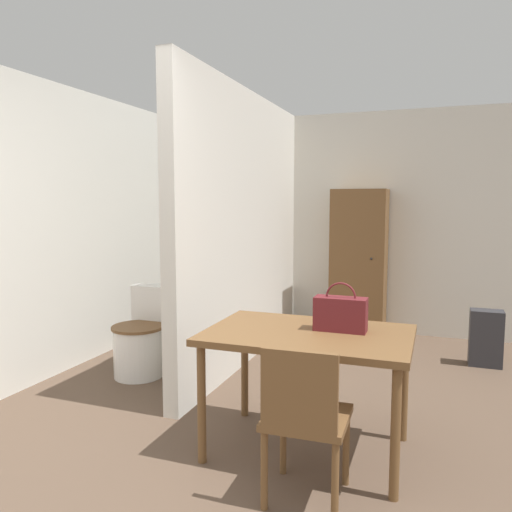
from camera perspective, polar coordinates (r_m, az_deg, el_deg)
wall_back at (r=5.97m, az=8.90°, el=3.78°), size 4.83×0.12×2.50m
wall_left at (r=4.87m, az=-20.02°, el=2.94°), size 0.12×5.14×2.50m
partition_wall at (r=4.67m, az=-1.20°, el=3.19°), size 0.12×2.88×2.50m
dining_table at (r=3.01m, az=5.97°, el=-10.01°), size 1.19×0.80×0.74m
wooden_chair at (r=2.57m, az=5.57°, el=-17.75°), size 0.42×0.42×0.82m
toilet at (r=4.51m, az=-12.87°, el=-9.30°), size 0.44×0.59×0.75m
handbag at (r=3.01m, az=9.63°, el=-6.48°), size 0.31×0.12×0.29m
wooden_cabinet at (r=5.66m, az=11.67°, el=-0.82°), size 0.59×0.45×1.63m
space_heater at (r=5.07m, az=24.78°, el=-8.51°), size 0.28×0.18×0.52m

